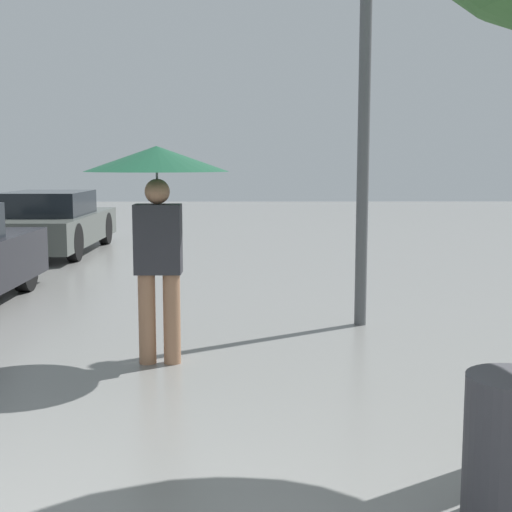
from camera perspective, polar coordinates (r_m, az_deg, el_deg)
The scene contains 4 objects.
pedestrian at distance 6.07m, azimuth -7.92°, elevation 5.75°, with size 1.22×1.22×1.87m.
parked_car_farthest at distance 14.32m, azimuth -16.05°, elevation 2.54°, with size 1.68×4.32×1.18m.
street_lamp at distance 7.61m, azimuth 8.65°, elevation 11.81°, with size 0.24×0.24×4.07m.
trash_bin at distance 3.73m, azimuth 19.83°, elevation -14.44°, with size 0.46×0.46×0.73m.
Camera 1 is at (0.56, -1.68, 1.73)m, focal length 50.00 mm.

